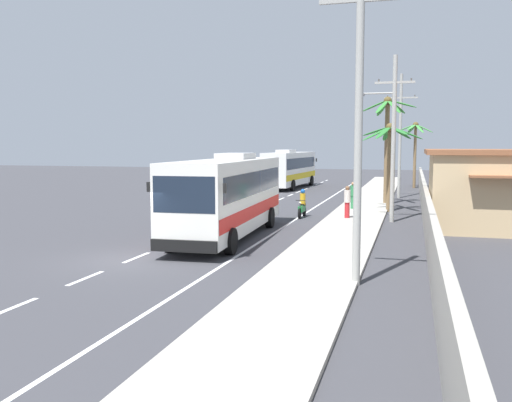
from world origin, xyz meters
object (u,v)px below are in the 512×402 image
object	(u,v)px
pedestrian_near_kerb	(347,201)
palm_second	(415,140)
palm_nearest	(387,130)
coach_bus_far_lane	(290,168)
coach_bus_foreground	(228,194)
utility_pole_mid	(392,134)
utility_pole_far	(400,134)
pedestrian_midwalk	(353,195)
utility_pole_nearest	(359,112)
motorcycle_beside_bus	(302,206)
palm_third	(390,145)

from	to	relation	value
pedestrian_near_kerb	palm_second	xyz separation A→B (m)	(3.61, 25.69, 3.65)
palm_nearest	coach_bus_far_lane	bearing A→B (deg)	126.40
coach_bus_foreground	palm_second	size ratio (longest dim) A/B	1.79
coach_bus_foreground	palm_nearest	distance (m)	17.75
coach_bus_foreground	utility_pole_mid	bearing A→B (deg)	45.92
utility_pole_far	pedestrian_near_kerb	bearing A→B (deg)	-99.52
pedestrian_near_kerb	palm_second	size ratio (longest dim) A/B	0.28
coach_bus_foreground	palm_second	distance (m)	34.07
pedestrian_midwalk	utility_pole_nearest	bearing A→B (deg)	45.76
coach_bus_far_lane	pedestrian_midwalk	size ratio (longest dim) A/B	6.66
palm_nearest	motorcycle_beside_bus	bearing A→B (deg)	-117.62
utility_pole_nearest	motorcycle_beside_bus	bearing A→B (deg)	106.77
coach_bus_far_lane	motorcycle_beside_bus	distance (m)	22.40
utility_pole_nearest	pedestrian_midwalk	bearing A→B (deg)	96.19
coach_bus_far_lane	palm_second	world-z (taller)	palm_second
utility_pole_nearest	palm_third	distance (m)	19.51
utility_pole_far	palm_third	size ratio (longest dim) A/B	1.75
coach_bus_foreground	utility_pole_far	bearing A→B (deg)	72.10
pedestrian_midwalk	motorcycle_beside_bus	bearing A→B (deg)	7.93
pedestrian_midwalk	utility_pole_nearest	xyz separation A→B (m)	(2.10, -19.37, 4.13)
palm_third	coach_bus_far_lane	bearing A→B (deg)	120.17
coach_bus_foreground	pedestrian_midwalk	distance (m)	12.81
coach_bus_foreground	palm_second	bearing A→B (deg)	76.02
pedestrian_midwalk	pedestrian_near_kerb	bearing A→B (deg)	41.63
utility_pole_mid	palm_second	bearing A→B (deg)	87.23
palm_third	motorcycle_beside_bus	bearing A→B (deg)	-138.46
coach_bus_far_lane	pedestrian_midwalk	distance (m)	19.36
pedestrian_near_kerb	palm_third	bearing A→B (deg)	-171.89
coach_bus_foreground	utility_pole_far	xyz separation A→B (m)	(7.03, 21.77, 3.08)
coach_bus_far_lane	palm_nearest	distance (m)	16.89
palm_second	pedestrian_near_kerb	bearing A→B (deg)	-98.00
utility_pole_nearest	palm_third	world-z (taller)	utility_pole_nearest
coach_bus_foreground	utility_pole_nearest	distance (m)	10.36
coach_bus_far_lane	utility_pole_mid	world-z (taller)	utility_pole_mid
pedestrian_midwalk	coach_bus_far_lane	bearing A→B (deg)	-116.12
motorcycle_beside_bus	pedestrian_midwalk	xyz separation A→B (m)	(2.51, 4.07, 0.37)
motorcycle_beside_bus	utility_pole_far	distance (m)	15.41
utility_pole_mid	pedestrian_near_kerb	bearing A→B (deg)	178.33
coach_bus_far_lane	utility_pole_nearest	size ratio (longest dim) A/B	1.15
palm_nearest	palm_third	distance (m)	4.32
palm_nearest	palm_second	distance (m)	16.80
motorcycle_beside_bus	pedestrian_near_kerb	world-z (taller)	pedestrian_near_kerb
utility_pole_far	motorcycle_beside_bus	bearing A→B (deg)	-110.24
pedestrian_midwalk	palm_third	world-z (taller)	palm_third
pedestrian_near_kerb	utility_pole_nearest	distance (m)	15.33
coach_bus_foreground	motorcycle_beside_bus	bearing A→B (deg)	76.37
utility_pole_nearest	palm_third	size ratio (longest dim) A/B	1.78
coach_bus_foreground	pedestrian_midwalk	size ratio (longest dim) A/B	6.73
coach_bus_far_lane	palm_third	bearing A→B (deg)	-59.83
pedestrian_midwalk	utility_pole_mid	distance (m)	6.59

